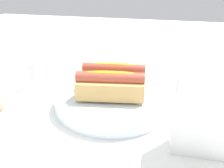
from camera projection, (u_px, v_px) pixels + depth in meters
ground_plane at (123, 102)px, 0.59m from camera, size 2.40×2.40×0.00m
serving_bowl at (112, 98)px, 0.57m from camera, size 0.27×0.27×0.04m
hotdog_front at (114, 76)px, 0.57m from camera, size 0.16×0.07×0.06m
hotdog_back at (110, 86)px, 0.52m from camera, size 0.16×0.07×0.06m
water_glass at (29, 79)px, 0.62m from camera, size 0.07×0.07×0.09m
paper_towel_roll at (1, 150)px, 0.33m from camera, size 0.11×0.11×0.13m
napkin_box at (207, 115)px, 0.40m from camera, size 0.11×0.05×0.15m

